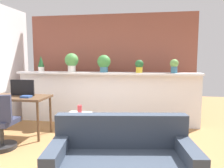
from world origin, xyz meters
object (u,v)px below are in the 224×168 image
office_chair (0,126)px  side_cube_shelf (79,128)px  potted_plant_0 (41,63)px  potted_plant_4 (174,65)px  book_on_desk (26,97)px  tv_monitor (22,88)px  vase_on_shelf (80,110)px  potted_plant_1 (72,61)px  potted_plant_2 (104,63)px  potted_plant_3 (139,66)px  desk (19,101)px  couch (122,166)px

office_chair → side_cube_shelf: (1.11, 0.55, -0.14)m
potted_plant_0 → potted_plant_4: (2.94, -0.05, -0.03)m
potted_plant_4 → book_on_desk: size_ratio=1.63×
tv_monitor → vase_on_shelf: size_ratio=2.92×
tv_monitor → potted_plant_4: bearing=16.6°
potted_plant_1 → side_cube_shelf: (0.50, -1.11, -1.14)m
potted_plant_2 → tv_monitor: size_ratio=0.80×
potted_plant_4 → office_chair: bearing=-149.9°
office_chair → side_cube_shelf: size_ratio=1.82×
tv_monitor → office_chair: (0.06, -0.77, -0.51)m
potted_plant_0 → side_cube_shelf: size_ratio=0.72×
office_chair → book_on_desk: size_ratio=5.21×
potted_plant_3 → book_on_desk: 2.30m
potted_plant_4 → potted_plant_2: bearing=178.7°
potted_plant_2 → potted_plant_4: potted_plant_2 is taller
vase_on_shelf → potted_plant_1: bearing=115.3°
potted_plant_2 → book_on_desk: bearing=-138.3°
office_chair → desk: bearing=97.7°
office_chair → book_on_desk: 0.70m
potted_plant_0 → office_chair: bearing=-85.5°
vase_on_shelf → book_on_desk: bearing=176.6°
tv_monitor → side_cube_shelf: (1.17, -0.22, -0.65)m
desk → vase_on_shelf: 1.25m
potted_plant_0 → potted_plant_2: bearing=-0.5°
potted_plant_1 → desk: (-0.70, -0.97, -0.73)m
potted_plant_0 → couch: (2.16, -2.41, -1.06)m
book_on_desk → potted_plant_3: bearing=27.8°
tv_monitor → potted_plant_3: bearing=21.6°
tv_monitor → potted_plant_2: bearing=32.5°
potted_plant_0 → office_chair: potted_plant_0 is taller
potted_plant_0 → tv_monitor: 1.01m
office_chair → potted_plant_1: bearing=70.0°
vase_on_shelf → couch: bearing=-54.9°
potted_plant_1 → potted_plant_2: size_ratio=1.10×
potted_plant_4 → desk: (-2.90, -0.94, -0.65)m
book_on_desk → office_chair: bearing=-101.8°
potted_plant_1 → office_chair: (-0.60, -1.66, -1.00)m
potted_plant_0 → desk: size_ratio=0.33×
desk → side_cube_shelf: size_ratio=2.20×
potted_plant_3 → book_on_desk: bearing=-152.2°
potted_plant_0 → couch: size_ratio=0.22×
desk → book_on_desk: (0.21, -0.11, 0.10)m
potted_plant_4 → side_cube_shelf: bearing=-147.6°
desk → office_chair: 0.75m
office_chair → vase_on_shelf: size_ratio=5.67×
desk → tv_monitor: 0.25m
potted_plant_3 → potted_plant_4: size_ratio=0.95×
potted_plant_3 → desk: size_ratio=0.25×
vase_on_shelf → potted_plant_3: bearing=49.1°
desk → potted_plant_4: bearing=17.9°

